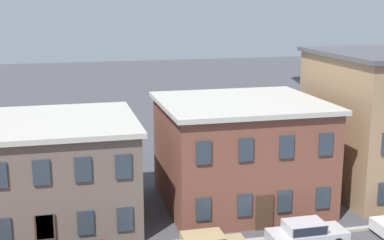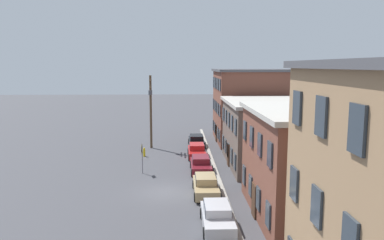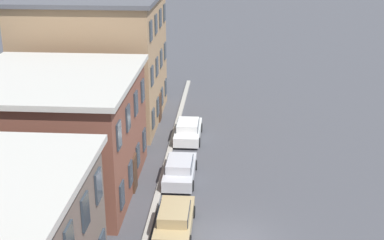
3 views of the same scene
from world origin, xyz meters
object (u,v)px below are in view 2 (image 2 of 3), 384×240
object	(u,v)px
car_tan	(206,185)
fire_hydrant	(144,152)
caution_sign	(142,153)
car_black	(196,140)
car_maroon	(201,164)
utility_pole	(151,108)
car_red	(197,150)
car_silver	(217,215)

from	to	relation	value
car_tan	fire_hydrant	bearing A→B (deg)	-154.68
caution_sign	fire_hydrant	world-z (taller)	caution_sign
car_black	car_maroon	bearing A→B (deg)	-0.65
caution_sign	car_black	bearing A→B (deg)	154.13
car_black	caution_sign	distance (m)	12.67
car_maroon	utility_pole	world-z (taller)	utility_pole
car_red	utility_pole	distance (m)	8.17
car_black	car_silver	distance (m)	23.05
car_tan	fire_hydrant	distance (m)	13.58
car_black	car_maroon	world-z (taller)	same
utility_pole	car_tan	bearing A→B (deg)	17.96
car_silver	caution_sign	xyz separation A→B (m)	(-11.70, -5.66, 1.12)
car_tan	caution_sign	size ratio (longest dim) A/B	1.59
car_black	car_red	bearing A→B (deg)	-2.30
utility_pole	car_red	bearing A→B (deg)	47.84
utility_pole	caution_sign	bearing A→B (deg)	-0.30
car_silver	utility_pole	bearing A→B (deg)	-165.94
car_tan	caution_sign	distance (m)	7.97
car_maroon	utility_pole	distance (m)	12.33
car_silver	caution_sign	bearing A→B (deg)	-154.18
car_tan	utility_pole	size ratio (longest dim) A/B	0.51
utility_pole	fire_hydrant	world-z (taller)	utility_pole
car_red	car_silver	bearing A→B (deg)	1.21
car_red	car_silver	distance (m)	17.65
car_black	car_tan	distance (m)	17.12
car_black	utility_pole	distance (m)	6.87
car_red	car_maroon	world-z (taller)	same
car_black	fire_hydrant	distance (m)	7.66
utility_pole	fire_hydrant	bearing A→B (deg)	-6.46
caution_sign	fire_hydrant	xyz separation A→B (m)	(-6.50, -0.42, -1.39)
car_black	utility_pole	bearing A→B (deg)	-82.96
car_maroon	utility_pole	size ratio (longest dim) A/B	0.51
utility_pole	fire_hydrant	distance (m)	6.08
car_red	car_maroon	distance (m)	5.59
car_black	utility_pole	size ratio (longest dim) A/B	0.51
car_maroon	utility_pole	xyz separation A→B (m)	(-10.33, -5.32, 4.12)
car_tan	utility_pole	distance (m)	17.78
caution_sign	fire_hydrant	size ratio (longest dim) A/B	2.89
car_silver	utility_pole	world-z (taller)	utility_pole
car_red	car_tan	world-z (taller)	same
utility_pole	car_black	bearing A→B (deg)	97.04
car_red	car_tan	distance (m)	11.72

